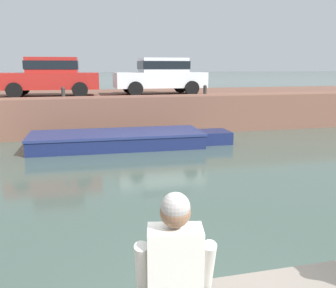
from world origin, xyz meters
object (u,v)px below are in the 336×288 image
mooring_bollard_east (205,90)px  person_seated_left (175,274)px  car_left_inner_red (51,75)px  car_centre_white (161,75)px  boat_moored_central_navy (125,139)px  mooring_bollard_mid (63,92)px

mooring_bollard_east → person_seated_left: mooring_bollard_east is taller
car_left_inner_red → person_seated_left: car_left_inner_red is taller
car_centre_white → person_seated_left: size_ratio=3.97×
car_centre_white → person_seated_left: (-3.12, -13.65, -1.05)m
boat_moored_central_navy → car_centre_white: car_centre_white is taller
boat_moored_central_navy → mooring_bollard_mid: mooring_bollard_mid is taller
person_seated_left → mooring_bollard_mid: bearing=94.3°
car_left_inner_red → boat_moored_central_navy: bearing=-53.7°
mooring_bollard_east → person_seated_left: bearing=-110.7°
car_left_inner_red → mooring_bollard_mid: (0.48, -1.27, -0.61)m
boat_moored_central_navy → car_centre_white: size_ratio=1.81×
mooring_bollard_east → person_seated_left: (-4.69, -12.38, -0.44)m
car_centre_white → car_left_inner_red: bearing=-180.0°
car_centre_white → mooring_bollard_mid: size_ratio=8.60×
car_centre_white → person_seated_left: car_centre_white is taller
car_left_inner_red → person_seated_left: size_ratio=4.09×
mooring_bollard_mid → person_seated_left: (0.92, -12.38, -0.44)m
car_left_inner_red → car_centre_white: size_ratio=1.03×
mooring_bollard_mid → person_seated_left: mooring_bollard_mid is taller
person_seated_left → car_left_inner_red: bearing=95.9°
car_centre_white → mooring_bollard_east: size_ratio=8.60×
boat_moored_central_navy → mooring_bollard_mid: size_ratio=15.55×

